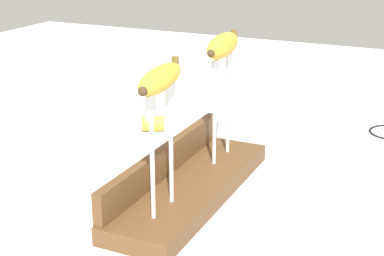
% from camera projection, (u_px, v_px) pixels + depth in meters
% --- Properties ---
extents(ground_plane, '(3.00, 3.00, 0.00)m').
position_uv_depth(ground_plane, '(192.00, 196.00, 1.07)').
color(ground_plane, silver).
extents(wooden_board, '(0.45, 0.13, 0.03)m').
position_uv_depth(wooden_board, '(192.00, 188.00, 1.06)').
color(wooden_board, brown).
rests_on(wooden_board, ground).
extents(board_backstop, '(0.44, 0.02, 0.06)m').
position_uv_depth(board_backstop, '(164.00, 161.00, 1.07)').
color(board_backstop, brown).
rests_on(board_backstop, wooden_board).
extents(fork_stand_left, '(0.09, 0.01, 0.20)m').
position_uv_depth(fork_stand_left, '(162.00, 140.00, 0.91)').
color(fork_stand_left, silver).
rests_on(fork_stand_left, wooden_board).
extents(fork_stand_right, '(0.10, 0.01, 0.20)m').
position_uv_depth(fork_stand_right, '(222.00, 99.00, 1.12)').
color(fork_stand_right, silver).
rests_on(fork_stand_right, wooden_board).
extents(banana_raised_left, '(0.16, 0.06, 0.04)m').
position_uv_depth(banana_raised_left, '(160.00, 78.00, 0.88)').
color(banana_raised_left, gold).
rests_on(banana_raised_left, fork_stand_left).
extents(banana_raised_right, '(0.16, 0.06, 0.04)m').
position_uv_depth(banana_raised_right, '(223.00, 45.00, 1.09)').
color(banana_raised_right, gold).
rests_on(banana_raised_right, fork_stand_right).
extents(fork_fallen_near, '(0.16, 0.08, 0.01)m').
position_uv_depth(fork_fallen_near, '(362.00, 154.00, 1.25)').
color(fork_fallen_near, silver).
rests_on(fork_fallen_near, ground).
extents(banana_chunk_far, '(0.06, 0.06, 0.04)m').
position_uv_depth(banana_chunk_far, '(153.00, 124.00, 1.40)').
color(banana_chunk_far, gold).
rests_on(banana_chunk_far, ground).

